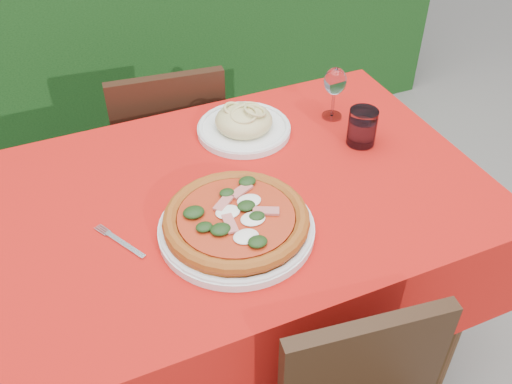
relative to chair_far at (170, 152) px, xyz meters
name	(u,v)px	position (x,y,z in m)	size (l,w,h in m)	color
ground	(245,356)	(0.04, -0.60, -0.48)	(60.00, 60.00, 0.00)	#65605C
dining_table	(242,231)	(0.04, -0.60, 0.12)	(1.26, 0.86, 0.75)	#442416
chair_far	(170,152)	(0.00, 0.00, 0.00)	(0.42, 0.42, 0.83)	black
pizza_plate	(236,222)	(-0.03, -0.74, 0.30)	(0.41, 0.41, 0.07)	silver
pasta_plate	(244,124)	(0.15, -0.36, 0.30)	(0.27, 0.27, 0.08)	white
water_glass	(362,129)	(0.43, -0.54, 0.32)	(0.08, 0.08, 0.11)	silver
wine_glass	(335,83)	(0.42, -0.39, 0.39)	(0.07, 0.07, 0.16)	white
fork	(125,245)	(-0.29, -0.68, 0.27)	(0.02, 0.18, 0.00)	silver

